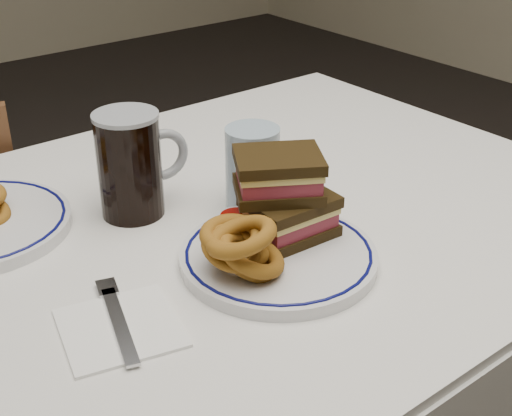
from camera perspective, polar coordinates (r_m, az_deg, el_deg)
dining_table at (r=1.08m, az=-4.47°, el=-6.40°), size 1.27×0.87×0.75m
main_plate at (r=0.93m, az=1.80°, el=-3.87°), size 0.26×0.26×0.02m
reuben_sandwich at (r=0.94m, az=2.27°, el=1.02°), size 0.14×0.13×0.12m
onion_rings_main at (r=0.87m, az=-1.18°, el=-3.14°), size 0.11×0.11×0.10m
ketchup_ramekin at (r=0.96m, az=-1.56°, el=-1.32°), size 0.05×0.05×0.03m
beer_mug at (r=1.04m, az=-9.92°, el=3.54°), size 0.14×0.09×0.16m
water_glass at (r=1.05m, az=-0.28°, el=3.15°), size 0.08×0.08×0.13m
napkin_fork at (r=0.84m, az=-10.88°, el=-9.23°), size 0.16×0.17×0.01m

